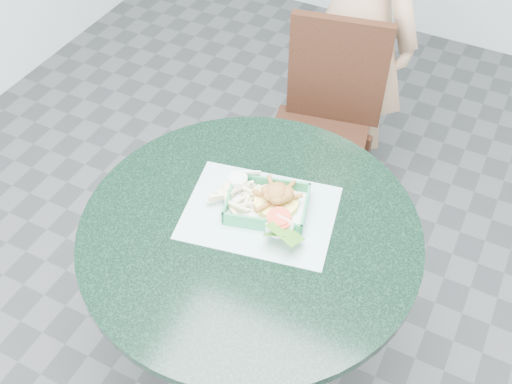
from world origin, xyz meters
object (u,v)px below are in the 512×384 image
at_px(food_basket, 267,211).
at_px(crab_sandwich, 277,203).
at_px(cafe_table, 250,267).
at_px(sauce_ramekin, 246,180).
at_px(dining_chair, 325,118).
at_px(diner_person, 358,8).

xyz_separation_m(food_basket, crab_sandwich, (0.02, 0.01, 0.03)).
xyz_separation_m(cafe_table, crab_sandwich, (0.04, 0.09, 0.22)).
height_order(cafe_table, food_basket, food_basket).
distance_m(cafe_table, sauce_ramekin, 0.27).
height_order(dining_chair, food_basket, dining_chair).
bearing_deg(diner_person, food_basket, 119.46).
relative_size(dining_chair, sauce_ramekin, 16.92).
xyz_separation_m(diner_person, crab_sandwich, (0.14, -1.03, -0.06)).
xyz_separation_m(dining_chair, food_basket, (0.10, -0.74, 0.23)).
xyz_separation_m(dining_chair, diner_person, (-0.01, 0.31, 0.33)).
bearing_deg(cafe_table, sauce_ramekin, 121.35).
bearing_deg(diner_person, cafe_table, 118.31).
relative_size(dining_chair, crab_sandwich, 7.06).
xyz_separation_m(dining_chair, crab_sandwich, (0.13, -0.72, 0.27)).
height_order(diner_person, crab_sandwich, diner_person).
bearing_deg(sauce_ramekin, dining_chair, 90.23).
distance_m(cafe_table, food_basket, 0.20).
height_order(cafe_table, sauce_ramekin, sauce_ramekin).
bearing_deg(dining_chair, food_basket, -93.82).
distance_m(dining_chair, food_basket, 0.78).
xyz_separation_m(cafe_table, sauce_ramekin, (-0.08, 0.14, 0.22)).
relative_size(crab_sandwich, sauce_ramekin, 2.39).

